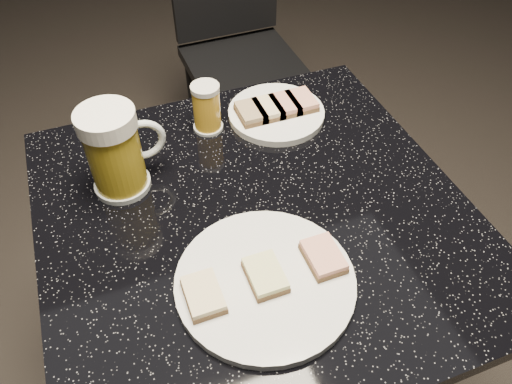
% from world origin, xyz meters
% --- Properties ---
extents(plate_large, '(0.26, 0.26, 0.01)m').
position_xyz_m(plate_large, '(-0.04, -0.14, 0.76)').
color(plate_large, silver).
rests_on(plate_large, table).
extents(plate_small, '(0.19, 0.19, 0.01)m').
position_xyz_m(plate_small, '(0.13, 0.23, 0.76)').
color(plate_small, white).
rests_on(plate_small, table).
extents(table, '(0.70, 0.70, 0.75)m').
position_xyz_m(table, '(0.00, 0.00, 0.51)').
color(table, black).
rests_on(table, floor).
extents(beer_mug, '(0.14, 0.10, 0.16)m').
position_xyz_m(beer_mug, '(-0.19, 0.14, 0.83)').
color(beer_mug, silver).
rests_on(beer_mug, table).
extents(beer_tumbler, '(0.06, 0.06, 0.10)m').
position_xyz_m(beer_tumbler, '(-0.01, 0.24, 0.80)').
color(beer_tumbler, silver).
rests_on(beer_tumbler, table).
extents(chair, '(0.37, 0.37, 0.85)m').
position_xyz_m(chair, '(0.29, 0.94, 0.50)').
color(chair, black).
rests_on(chair, floor).
extents(canapes_on_plate_large, '(0.23, 0.07, 0.02)m').
position_xyz_m(canapes_on_plate_large, '(-0.04, -0.14, 0.77)').
color(canapes_on_plate_large, '#4C3521').
rests_on(canapes_on_plate_large, plate_large).
extents(canapes_on_plate_small, '(0.16, 0.07, 0.02)m').
position_xyz_m(canapes_on_plate_small, '(0.13, 0.23, 0.77)').
color(canapes_on_plate_small, '#4C3521').
rests_on(canapes_on_plate_small, plate_small).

